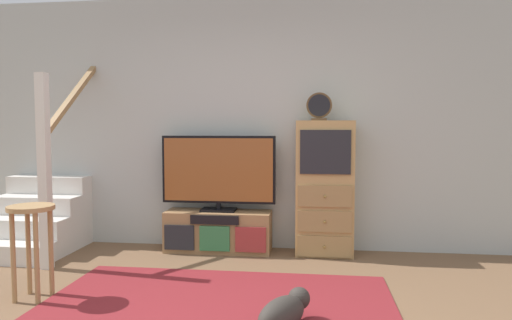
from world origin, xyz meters
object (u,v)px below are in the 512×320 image
object	(u,v)px
media_console	(218,231)
dog	(284,312)
side_cabinet	(325,188)
desk_clock	(319,107)
bar_stool_near	(32,230)
television	(218,171)

from	to	relation	value
media_console	dog	xyz separation A→B (m)	(0.81, -1.82, -0.10)
side_cabinet	desk_clock	size ratio (longest dim) A/B	4.88
bar_stool_near	dog	bearing A→B (deg)	-9.03
television	dog	distance (m)	2.15
side_cabinet	television	bearing A→B (deg)	179.29
desk_clock	dog	distance (m)	2.31
dog	media_console	bearing A→B (deg)	114.01
television	side_cabinet	world-z (taller)	side_cabinet
desk_clock	dog	bearing A→B (deg)	-97.24
bar_stool_near	side_cabinet	bearing A→B (deg)	34.44
television	desk_clock	world-z (taller)	desk_clock
side_cabinet	media_console	bearing A→B (deg)	-179.47
television	bar_stool_near	xyz separation A→B (m)	(-1.12, -1.54, -0.31)
television	desk_clock	size ratio (longest dim) A/B	4.28
bar_stool_near	dog	size ratio (longest dim) A/B	1.45
desk_clock	bar_stool_near	distance (m)	2.82
dog	side_cabinet	bearing A→B (deg)	80.89
media_console	television	bearing A→B (deg)	90.00
television	dog	xyz separation A→B (m)	(0.81, -1.85, -0.73)
media_console	desk_clock	size ratio (longest dim) A/B	3.94
television	bar_stool_near	world-z (taller)	television
media_console	television	xyz separation A→B (m)	(0.00, 0.02, 0.63)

